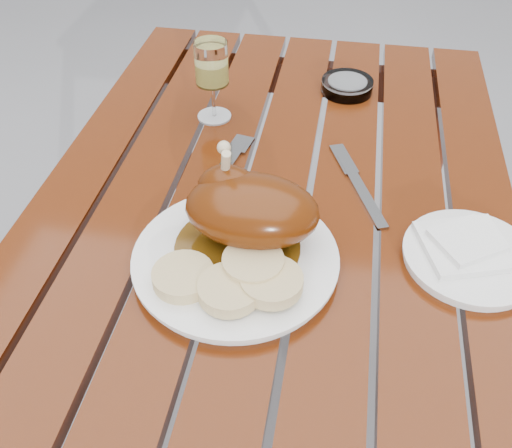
{
  "coord_description": "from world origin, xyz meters",
  "views": [
    {
      "loc": [
        0.1,
        -0.75,
        1.37
      ],
      "look_at": [
        -0.01,
        -0.12,
        0.78
      ],
      "focal_mm": 40.0,
      "sensor_mm": 36.0,
      "label": 1
    }
  ],
  "objects_px": {
    "table": "(271,324)",
    "dinner_plate": "(236,260)",
    "ashtray": "(347,86)",
    "side_plate": "(470,258)",
    "wine_glass": "(212,81)"
  },
  "relations": [
    {
      "from": "table",
      "to": "side_plate",
      "type": "height_order",
      "value": "side_plate"
    },
    {
      "from": "table",
      "to": "dinner_plate",
      "type": "bearing_deg",
      "value": -99.91
    },
    {
      "from": "table",
      "to": "wine_glass",
      "type": "distance_m",
      "value": 0.52
    },
    {
      "from": "ashtray",
      "to": "side_plate",
      "type": "bearing_deg",
      "value": -66.08
    },
    {
      "from": "table",
      "to": "side_plate",
      "type": "distance_m",
      "value": 0.51
    },
    {
      "from": "dinner_plate",
      "to": "ashtray",
      "type": "relative_size",
      "value": 2.78
    },
    {
      "from": "dinner_plate",
      "to": "ashtray",
      "type": "bearing_deg",
      "value": 76.16
    },
    {
      "from": "dinner_plate",
      "to": "table",
      "type": "bearing_deg",
      "value": 80.09
    },
    {
      "from": "wine_glass",
      "to": "dinner_plate",
      "type": "bearing_deg",
      "value": -72.55
    },
    {
      "from": "dinner_plate",
      "to": "side_plate",
      "type": "bearing_deg",
      "value": 10.89
    },
    {
      "from": "dinner_plate",
      "to": "wine_glass",
      "type": "distance_m",
      "value": 0.42
    },
    {
      "from": "wine_glass",
      "to": "ashtray",
      "type": "distance_m",
      "value": 0.3
    },
    {
      "from": "table",
      "to": "wine_glass",
      "type": "height_order",
      "value": "wine_glass"
    },
    {
      "from": "dinner_plate",
      "to": "wine_glass",
      "type": "height_order",
      "value": "wine_glass"
    },
    {
      "from": "wine_glass",
      "to": "table",
      "type": "bearing_deg",
      "value": -53.14
    }
  ]
}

